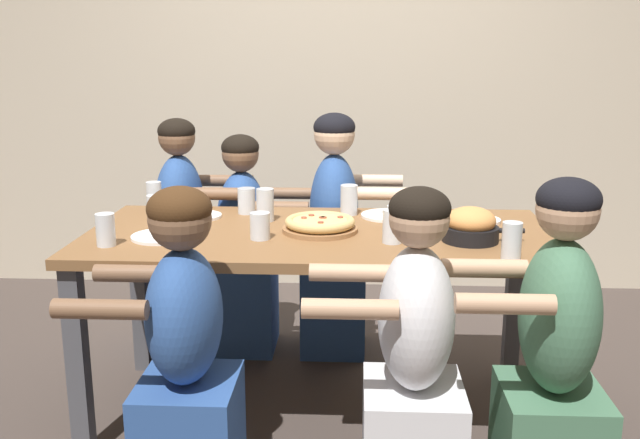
# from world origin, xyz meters

# --- Properties ---
(ground_plane) EXTENTS (18.00, 18.00, 0.00)m
(ground_plane) POSITION_xyz_m (0.00, 0.00, 0.00)
(ground_plane) COLOR #423833
(ground_plane) RESTS_ON ground
(restaurant_back_panel) EXTENTS (10.00, 0.06, 3.20)m
(restaurant_back_panel) POSITION_xyz_m (0.00, 1.74, 1.60)
(restaurant_back_panel) COLOR beige
(restaurant_back_panel) RESTS_ON ground
(dining_table) EXTENTS (1.88, 0.89, 0.80)m
(dining_table) POSITION_xyz_m (0.00, 0.00, 0.70)
(dining_table) COLOR brown
(dining_table) RESTS_ON ground
(pizza_board_main) EXTENTS (0.30, 0.30, 0.06)m
(pizza_board_main) POSITION_xyz_m (-0.00, 0.00, 0.83)
(pizza_board_main) COLOR #996B42
(pizza_board_main) RESTS_ON dining_table
(skillet_bowl) EXTENTS (0.31, 0.21, 0.13)m
(skillet_bowl) POSITION_xyz_m (0.58, -0.12, 0.86)
(skillet_bowl) COLOR black
(skillet_bowl) RESTS_ON dining_table
(empty_plate_a) EXTENTS (0.24, 0.24, 0.02)m
(empty_plate_a) POSITION_xyz_m (0.29, 0.27, 0.80)
(empty_plate_a) COLOR white
(empty_plate_a) RESTS_ON dining_table
(empty_plate_b) EXTENTS (0.19, 0.19, 0.02)m
(empty_plate_b) POSITION_xyz_m (0.67, 0.21, 0.80)
(empty_plate_b) COLOR white
(empty_plate_b) RESTS_ON dining_table
(empty_plate_c) EXTENTS (0.24, 0.24, 0.02)m
(empty_plate_c) POSITION_xyz_m (-0.61, -0.13, 0.80)
(empty_plate_c) COLOR white
(empty_plate_c) RESTS_ON dining_table
(empty_plate_d) EXTENTS (0.20, 0.20, 0.02)m
(empty_plate_d) POSITION_xyz_m (-0.54, 0.22, 0.80)
(empty_plate_d) COLOR white
(empty_plate_d) RESTS_ON dining_table
(cocktail_glass_blue) EXTENTS (0.07, 0.07, 0.14)m
(cocktail_glass_blue) POSITION_xyz_m (0.30, 0.00, 0.84)
(cocktail_glass_blue) COLOR silver
(cocktail_glass_blue) RESTS_ON dining_table
(drinking_glass_a) EXTENTS (0.07, 0.07, 0.14)m
(drinking_glass_a) POSITION_xyz_m (-0.75, 0.28, 0.86)
(drinking_glass_a) COLOR silver
(drinking_glass_a) RESTS_ON dining_table
(drinking_glass_b) EXTENTS (0.06, 0.06, 0.11)m
(drinking_glass_b) POSITION_xyz_m (-0.72, 0.18, 0.85)
(drinking_glass_b) COLOR silver
(drinking_glass_b) RESTS_ON dining_table
(drinking_glass_c) EXTENTS (0.07, 0.07, 0.12)m
(drinking_glass_c) POSITION_xyz_m (-0.79, -0.25, 0.85)
(drinking_glass_c) COLOR silver
(drinking_glass_c) RESTS_ON dining_table
(drinking_glass_d) EXTENTS (0.08, 0.08, 0.13)m
(drinking_glass_d) POSITION_xyz_m (0.11, 0.31, 0.85)
(drinking_glass_d) COLOR silver
(drinking_glass_d) RESTS_ON dining_table
(drinking_glass_e) EXTENTS (0.08, 0.08, 0.13)m
(drinking_glass_e) POSITION_xyz_m (0.28, -0.15, 0.86)
(drinking_glass_e) COLOR silver
(drinking_glass_e) RESTS_ON dining_table
(drinking_glass_f) EXTENTS (0.08, 0.08, 0.11)m
(drinking_glass_f) POSITION_xyz_m (-0.34, 0.31, 0.85)
(drinking_glass_f) COLOR silver
(drinking_glass_f) RESTS_ON dining_table
(drinking_glass_g) EXTENTS (0.08, 0.08, 0.10)m
(drinking_glass_g) POSITION_xyz_m (-0.23, -0.13, 0.84)
(drinking_glass_g) COLOR silver
(drinking_glass_g) RESTS_ON dining_table
(drinking_glass_h) EXTENTS (0.07, 0.07, 0.13)m
(drinking_glass_h) POSITION_xyz_m (0.69, -0.35, 0.85)
(drinking_glass_h) COLOR silver
(drinking_glass_h) RESTS_ON dining_table
(drinking_glass_i) EXTENTS (0.07, 0.07, 0.14)m
(drinking_glass_i) POSITION_xyz_m (-0.24, 0.17, 0.86)
(drinking_glass_i) COLOR silver
(drinking_glass_i) RESTS_ON dining_table
(diner_near_midright) EXTENTS (0.51, 0.40, 1.11)m
(diner_near_midright) POSITION_xyz_m (0.33, -0.67, 0.51)
(diner_near_midright) COLOR silver
(diner_near_midright) RESTS_ON ground
(diner_far_center) EXTENTS (0.51, 0.40, 1.21)m
(diner_far_center) POSITION_xyz_m (0.04, 0.67, 0.56)
(diner_far_center) COLOR #2D5193
(diner_far_center) RESTS_ON ground
(diner_near_midleft) EXTENTS (0.51, 0.40, 1.10)m
(diner_near_midleft) POSITION_xyz_m (-0.40, -0.67, 0.51)
(diner_near_midleft) COLOR #2D5193
(diner_near_midleft) RESTS_ON ground
(diner_near_right) EXTENTS (0.51, 0.40, 1.14)m
(diner_near_right) POSITION_xyz_m (0.77, -0.67, 0.52)
(diner_near_right) COLOR #477556
(diner_near_right) RESTS_ON ground
(diner_far_left) EXTENTS (0.51, 0.40, 1.18)m
(diner_far_left) POSITION_xyz_m (-0.73, 0.67, 0.54)
(diner_far_left) COLOR #2D5193
(diner_far_left) RESTS_ON ground
(diner_far_midleft) EXTENTS (0.51, 0.40, 1.11)m
(diner_far_midleft) POSITION_xyz_m (-0.42, 0.67, 0.50)
(diner_far_midleft) COLOR #2D5193
(diner_far_midleft) RESTS_ON ground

